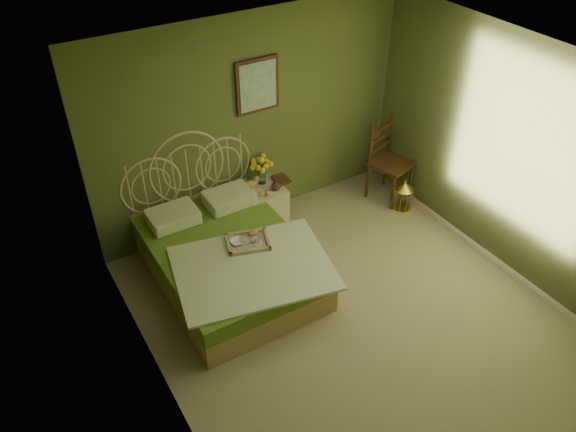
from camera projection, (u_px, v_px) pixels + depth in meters
floor at (359, 321)px, 5.84m from camera, size 4.50×4.50×0.00m
ceiling at (385, 87)px, 4.28m from camera, size 4.50×4.50×0.00m
wall_back at (252, 122)px, 6.60m from camera, size 4.00×0.00×4.00m
wall_left at (160, 306)px, 4.23m from camera, size 0.00×4.50×4.50m
wall_right at (521, 162)px, 5.89m from camera, size 0.00×4.50×4.50m
wall_art at (258, 86)px, 6.34m from camera, size 0.54×0.04×0.64m
bed at (228, 257)px, 6.19m from camera, size 1.78×2.25×1.40m
nightstand at (263, 199)px, 6.99m from camera, size 0.48×0.48×0.96m
chair at (387, 155)px, 7.35m from camera, size 0.59×0.59×1.08m
birdcage at (403, 195)px, 7.33m from camera, size 0.26×0.26×0.39m
book_lower at (275, 183)px, 6.95m from camera, size 0.17×0.22×0.02m
book_upper at (275, 181)px, 6.94m from camera, size 0.18×0.24×0.02m
cereal_bowl at (237, 242)px, 6.00m from camera, size 0.16×0.16×0.04m
coffee_cup at (257, 241)px, 5.99m from camera, size 0.09×0.09×0.07m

